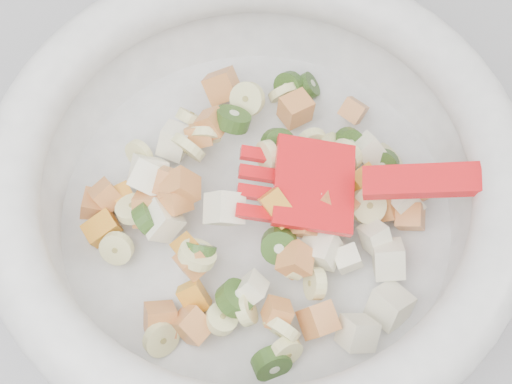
{
  "coord_description": "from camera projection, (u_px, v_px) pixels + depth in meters",
  "views": [
    {
      "loc": [
        -0.11,
        1.21,
        1.4
      ],
      "look_at": [
        -0.09,
        1.45,
        0.95
      ],
      "focal_mm": 50.0,
      "sensor_mm": 36.0,
      "label": 1
    }
  ],
  "objects": [
    {
      "name": "mixing_bowl",
      "position": [
        257.0,
        186.0,
        0.51
      ],
      "size": [
        0.48,
        0.38,
        0.12
      ],
      "color": "white",
      "rests_on": "counter"
    },
    {
      "name": "counter",
      "position": [
        321.0,
        360.0,
        0.96
      ],
      "size": [
        2.0,
        0.6,
        0.9
      ],
      "primitive_type": "cube",
      "color": "gray",
      "rests_on": "ground"
    }
  ]
}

